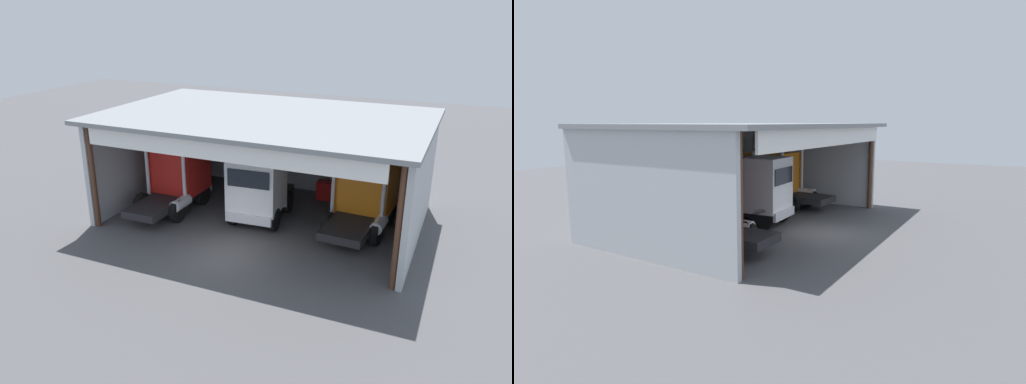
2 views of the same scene
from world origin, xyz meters
The scene contains 7 objects.
ground_plane centered at (0.00, 0.00, 0.00)m, with size 80.00×80.00×0.00m, color #4C4C4F.
workshop_shed centered at (0.00, 5.38, 3.62)m, with size 14.93×9.72×5.22m.
truck_red_center_left_bay centered at (-4.74, 3.79, 1.76)m, with size 2.55×5.17×3.44m.
truck_white_left_bay centered at (-0.15, 3.76, 1.83)m, with size 2.74×4.96×3.72m.
truck_orange_center_right_bay centered at (4.60, 5.40, 1.81)m, with size 2.81×5.54×3.72m.
oil_drum centered at (-2.38, 8.08, 0.43)m, with size 0.58×0.58×0.86m, color gold.
tool_cart centered at (2.00, 7.93, 0.50)m, with size 0.90×0.60×1.00m, color red.
Camera 1 is at (8.84, -16.68, 10.00)m, focal length 34.99 mm.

